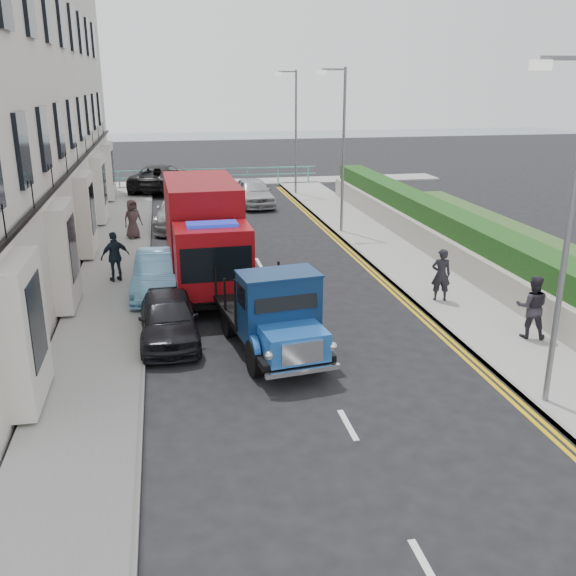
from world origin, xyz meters
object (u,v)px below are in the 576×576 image
(lamp_near, at_px, (564,219))
(lamp_far, at_px, (294,125))
(lamp_mid, at_px, (341,142))
(red_lorry, at_px, (204,233))
(parked_car_front, at_px, (169,318))
(bedford_lorry, at_px, (277,319))
(pedestrian_east_near, at_px, (441,275))

(lamp_near, distance_m, lamp_far, 26.00)
(lamp_mid, relative_size, lamp_far, 1.00)
(red_lorry, bearing_deg, lamp_mid, 44.02)
(lamp_far, distance_m, parked_car_front, 22.51)
(lamp_far, bearing_deg, red_lorry, -110.96)
(red_lorry, bearing_deg, lamp_near, -58.25)
(parked_car_front, bearing_deg, red_lorry, 73.57)
(bedford_lorry, bearing_deg, pedestrian_east_near, 20.50)
(parked_car_front, bearing_deg, bedford_lorry, -32.92)
(lamp_near, height_order, bedford_lorry, lamp_near)
(lamp_mid, bearing_deg, bedford_lorry, -111.68)
(bedford_lorry, bearing_deg, lamp_far, 69.74)
(lamp_mid, distance_m, bedford_lorry, 13.84)
(lamp_near, height_order, parked_car_front, lamp_near)
(red_lorry, bearing_deg, bedford_lorry, -79.60)
(lamp_far, height_order, red_lorry, lamp_far)
(bedford_lorry, height_order, parked_car_front, bedford_lorry)
(lamp_far, relative_size, parked_car_front, 1.88)
(pedestrian_east_near, bearing_deg, lamp_near, 96.21)
(lamp_far, distance_m, red_lorry, 17.74)
(lamp_near, xyz_separation_m, pedestrian_east_near, (0.56, 6.42, -3.07))
(parked_car_front, xyz_separation_m, pedestrian_east_near, (8.13, 1.36, 0.29))
(lamp_far, bearing_deg, lamp_mid, -90.00)
(lamp_near, xyz_separation_m, lamp_far, (0.00, 26.00, 0.00))
(lamp_mid, height_order, red_lorry, lamp_mid)
(bedford_lorry, relative_size, parked_car_front, 1.29)
(red_lorry, bearing_deg, lamp_far, 67.42)
(lamp_mid, bearing_deg, lamp_near, -90.00)
(lamp_mid, relative_size, pedestrian_east_near, 4.34)
(red_lorry, xyz_separation_m, pedestrian_east_near, (6.85, -3.13, -0.88))
(lamp_mid, distance_m, pedestrian_east_near, 10.07)
(lamp_near, relative_size, lamp_mid, 1.00)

